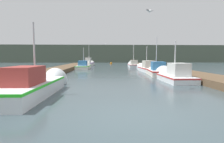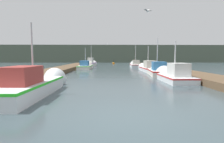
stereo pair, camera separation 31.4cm
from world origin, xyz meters
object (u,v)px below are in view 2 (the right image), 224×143
at_px(mooring_piling_1, 134,62).
at_px(mooring_piling_2, 88,62).
at_px(fishing_boat_3, 148,68).
at_px(mooring_piling_0, 149,66).
at_px(fishing_boat_6, 91,63).
at_px(channel_buoy, 114,63).
at_px(fishing_boat_4, 86,66).
at_px(fishing_boat_5, 135,65).
at_px(fishing_boat_1, 173,76).
at_px(seagull_lead, 148,11).
at_px(mooring_piling_3, 151,66).
at_px(fishing_boat_0, 35,84).
at_px(fishing_boat_2, 156,71).
at_px(seagull_1, 107,44).

bearing_deg(mooring_piling_1, mooring_piling_2, 176.09).
bearing_deg(fishing_boat_3, mooring_piling_0, 72.73).
bearing_deg(mooring_piling_2, fishing_boat_6, -74.80).
bearing_deg(mooring_piling_2, channel_buoy, 31.78).
height_order(fishing_boat_4, fishing_boat_5, fishing_boat_5).
bearing_deg(fishing_boat_5, fishing_boat_4, -155.06).
height_order(fishing_boat_1, seagull_lead, seagull_lead).
bearing_deg(fishing_boat_1, mooring_piling_3, 84.39).
distance_m(fishing_boat_3, seagull_lead, 13.56).
height_order(fishing_boat_0, fishing_boat_1, fishing_boat_0).
distance_m(fishing_boat_3, fishing_boat_5, 8.51).
xyz_separation_m(fishing_boat_2, mooring_piling_0, (0.88, 7.01, 0.12)).
relative_size(fishing_boat_5, seagull_1, 9.43).
distance_m(mooring_piling_2, seagull_lead, 32.13).
distance_m(fishing_boat_3, fishing_boat_6, 16.02).
height_order(fishing_boat_5, mooring_piling_0, fishing_boat_5).
bearing_deg(channel_buoy, mooring_piling_0, -76.93).
distance_m(fishing_boat_6, mooring_piling_0, 14.32).
xyz_separation_m(fishing_boat_5, mooring_piling_2, (-9.61, 9.97, 0.16)).
distance_m(seagull_lead, seagull_1, 16.67).
distance_m(fishing_boat_5, fishing_boat_6, 9.68).
bearing_deg(mooring_piling_0, fishing_boat_0, -120.23).
xyz_separation_m(mooring_piling_3, seagull_lead, (-3.93, -15.26, 3.79)).
bearing_deg(mooring_piling_3, seagull_1, 168.86).
distance_m(fishing_boat_0, fishing_boat_3, 16.21).
bearing_deg(mooring_piling_2, fishing_boat_5, -46.08).
xyz_separation_m(fishing_boat_5, channel_buoy, (-3.44, 13.79, -0.24)).
relative_size(fishing_boat_6, seagull_1, 10.13).
bearing_deg(fishing_boat_3, channel_buoy, 99.09).
bearing_deg(fishing_boat_4, channel_buoy, 75.43).
height_order(fishing_boat_2, fishing_boat_6, fishing_boat_6).
height_order(mooring_piling_0, mooring_piling_1, mooring_piling_1).
distance_m(fishing_boat_3, mooring_piling_1, 17.77).
relative_size(fishing_boat_3, seagull_lead, 11.11).
distance_m(fishing_boat_3, mooring_piling_3, 2.80).
relative_size(fishing_boat_3, mooring_piling_1, 4.27).
bearing_deg(fishing_boat_6, mooring_piling_3, -43.19).
bearing_deg(channel_buoy, mooring_piling_3, -76.47).
bearing_deg(mooring_piling_2, mooring_piling_1, -3.91).
relative_size(fishing_boat_5, mooring_piling_3, 4.22).
xyz_separation_m(fishing_boat_3, seagull_lead, (-2.90, -12.65, 3.91)).
height_order(fishing_boat_5, mooring_piling_3, fishing_boat_5).
bearing_deg(seagull_lead, mooring_piling_2, -111.46).
xyz_separation_m(channel_buoy, seagull_1, (-1.53, -18.46, 3.54)).
bearing_deg(seagull_lead, channel_buoy, -122.75).
bearing_deg(channel_buoy, seagull_lead, -88.67).
relative_size(fishing_boat_3, mooring_piling_3, 5.34).
xyz_separation_m(fishing_boat_4, seagull_1, (3.33, -1.20, 3.33)).
distance_m(fishing_boat_1, seagull_lead, 5.95).
height_order(fishing_boat_4, mooring_piling_3, fishing_boat_4).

